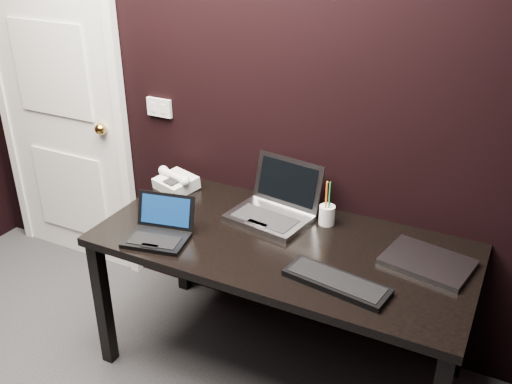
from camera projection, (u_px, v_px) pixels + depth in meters
The scene contains 11 objects.
wall_back at pixel (263, 90), 2.76m from camera, with size 4.00×4.00×0.00m, color black.
door at pixel (59, 103), 3.40m from camera, with size 0.99×0.10×2.14m.
wall_switch at pixel (159, 108), 3.09m from camera, with size 0.15×0.02×0.10m.
desk at pixel (282, 256), 2.61m from camera, with size 1.70×0.80×0.74m.
netbook at pixel (159, 231), 2.59m from camera, with size 0.32×0.30×0.18m.
silver_laptop at pixel (274, 208), 2.76m from camera, with size 0.42×0.39×0.26m.
ext_keyboard at pixel (336, 282), 2.27m from camera, with size 0.45×0.21×0.03m.
closed_laptop at pixel (428, 262), 2.40m from camera, with size 0.39×0.32×0.02m.
desk_phone at pixel (176, 182), 3.03m from camera, with size 0.25×0.23×0.12m.
mobile_phone at pixel (167, 205), 2.81m from camera, with size 0.06×0.05×0.09m.
pen_cup at pixel (327, 214), 2.70m from camera, with size 0.09×0.09×0.22m.
Camera 1 is at (1.19, -0.62, 2.10)m, focal length 40.00 mm.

